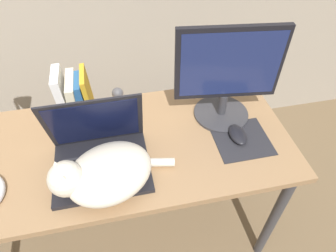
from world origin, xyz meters
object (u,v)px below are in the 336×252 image
Objects in this scene: laptop at (100,154)px; computer_mouse at (238,134)px; book_row at (75,99)px; webcam at (118,94)px; external_monitor at (227,75)px; cat at (104,173)px.

laptop reaches higher than computer_mouse.
webcam is at bearing 22.89° from book_row.
book_row is (-0.08, 0.26, 0.06)m from laptop.
laptop is 0.83× the size of external_monitor.
cat is 3.80× the size of computer_mouse.
webcam is at bearing 78.95° from cat.
external_monitor is at bearing -9.72° from book_row.
cat is 1.79× the size of book_row.
book_row is at bearing 158.36° from computer_mouse.
laptop is at bearing 95.16° from cat.
book_row is at bearing 170.28° from external_monitor.
computer_mouse is at bearing -35.45° from webcam.
external_monitor is at bearing -22.31° from webcam.
computer_mouse is at bearing -82.09° from external_monitor.
cat is at bearing -167.59° from computer_mouse.
laptop is 0.79× the size of cat.
computer_mouse is 0.68m from book_row.
computer_mouse is (0.54, 0.02, -0.04)m from laptop.
cat is 0.38m from book_row.
cat is 0.55m from computer_mouse.
laptop is at bearing -105.64° from webcam.
webcam is (0.09, 0.44, -0.02)m from cat.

